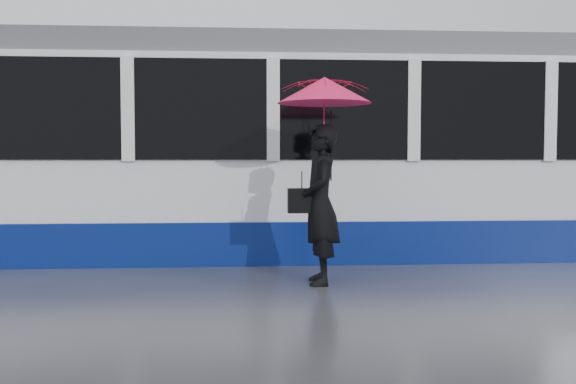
{
  "coord_description": "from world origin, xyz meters",
  "views": [
    {
      "loc": [
        0.27,
        -7.72,
        1.52
      ],
      "look_at": [
        0.84,
        0.22,
        1.1
      ],
      "focal_mm": 40.0,
      "sensor_mm": 36.0,
      "label": 1
    }
  ],
  "objects": [
    {
      "name": "woman",
      "position": [
        1.2,
        -0.06,
        0.96
      ],
      "size": [
        0.46,
        0.7,
        1.93
      ],
      "primitive_type": "imported",
      "rotation": [
        0.0,
        0.0,
        -1.57
      ],
      "color": "black",
      "rests_on": "ground"
    },
    {
      "name": "handbag",
      "position": [
        0.98,
        -0.04,
        1.01
      ],
      "size": [
        0.34,
        0.15,
        0.48
      ],
      "rotation": [
        0.0,
        0.0,
        0.0
      ],
      "color": "black",
      "rests_on": "ground"
    },
    {
      "name": "ground",
      "position": [
        0.0,
        0.0,
        0.0
      ],
      "size": [
        90.0,
        90.0,
        0.0
      ],
      "primitive_type": "plane",
      "color": "#2F2F35",
      "rests_on": "ground"
    },
    {
      "name": "rails",
      "position": [
        0.0,
        2.5,
        0.01
      ],
      "size": [
        34.0,
        1.51,
        0.02
      ],
      "color": "#3F3D38",
      "rests_on": "ground"
    },
    {
      "name": "tram",
      "position": [
        -0.8,
        2.5,
        1.64
      ],
      "size": [
        26.0,
        2.56,
        3.35
      ],
      "color": "white",
      "rests_on": "ground"
    },
    {
      "name": "umbrella",
      "position": [
        1.25,
        -0.06,
        2.11
      ],
      "size": [
        1.13,
        1.13,
        1.3
      ],
      "rotation": [
        0.0,
        0.0,
        0.0
      ],
      "color": "#F1146B",
      "rests_on": "ground"
    }
  ]
}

